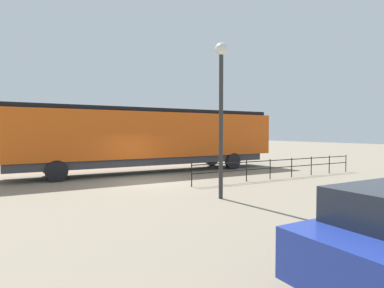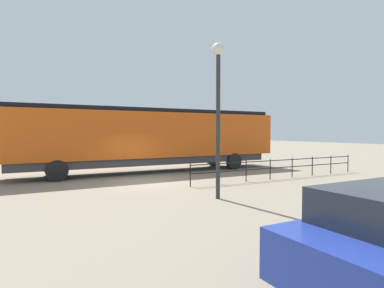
% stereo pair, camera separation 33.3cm
% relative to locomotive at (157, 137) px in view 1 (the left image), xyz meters
% --- Properties ---
extents(ground_plane, '(120.00, 120.00, 0.00)m').
position_rel_locomotive_xyz_m(ground_plane, '(3.64, -2.12, -2.23)').
color(ground_plane, gray).
extents(locomotive, '(2.92, 17.20, 3.94)m').
position_rel_locomotive_xyz_m(locomotive, '(0.00, 0.00, 0.00)').
color(locomotive, '#D15114').
rests_on(locomotive, ground_plane).
extents(lamp_post, '(0.47, 0.47, 5.84)m').
position_rel_locomotive_xyz_m(lamp_post, '(8.65, -1.09, 1.72)').
color(lamp_post, '#2D2D2D').
rests_on(lamp_post, ground_plane).
extents(platform_fence, '(0.05, 11.28, 1.08)m').
position_rel_locomotive_xyz_m(platform_fence, '(5.91, 4.81, -1.53)').
color(platform_fence, black).
rests_on(platform_fence, ground_plane).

